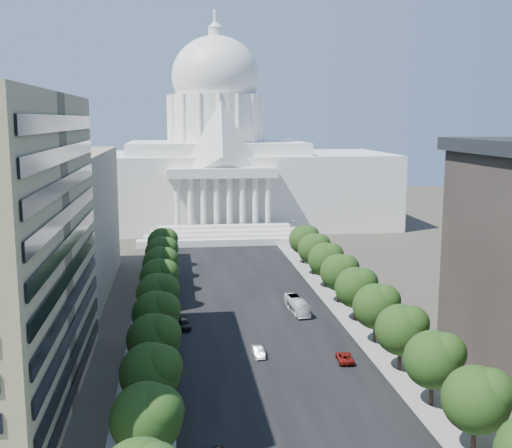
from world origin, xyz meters
name	(u,v)px	position (x,y,z in m)	size (l,w,h in m)	color
road_asphalt	(247,297)	(0.00, 90.00, 0.00)	(30.00, 260.00, 0.01)	black
sidewalk_left	(156,300)	(-19.00, 90.00, 0.00)	(8.00, 260.00, 0.02)	gray
sidewalk_right	(336,294)	(19.00, 90.00, 0.00)	(8.00, 260.00, 0.02)	gray
capitol	(217,168)	(0.00, 184.89, 20.01)	(120.00, 56.00, 73.00)	white
office_block_left_far	(17,223)	(-48.00, 100.00, 15.00)	(38.00, 52.00, 30.00)	gray
tree_l_b	(149,417)	(-17.66, 23.81, 6.45)	(7.79, 7.60, 9.97)	#33261C
tree_l_c	(153,372)	(-17.66, 35.81, 6.45)	(7.79, 7.60, 9.97)	#33261C
tree_l_d	(156,339)	(-17.66, 47.81, 6.45)	(7.79, 7.60, 9.97)	#33261C
tree_l_e	(158,313)	(-17.66, 59.81, 6.45)	(7.79, 7.60, 9.97)	#33261C
tree_l_f	(159,293)	(-17.66, 71.81, 6.45)	(7.79, 7.60, 9.97)	#33261C
tree_l_g	(161,277)	(-17.66, 83.81, 6.45)	(7.79, 7.60, 9.97)	#33261C
tree_l_h	(162,263)	(-17.66, 95.81, 6.45)	(7.79, 7.60, 9.97)	#33261C
tree_l_i	(163,252)	(-17.66, 107.81, 6.45)	(7.79, 7.60, 9.97)	#33261C
tree_l_j	(164,242)	(-17.66, 119.81, 6.45)	(7.79, 7.60, 9.97)	#33261C
tree_r_b	(480,398)	(18.34, 23.81, 6.45)	(7.79, 7.60, 9.97)	#33261C
tree_r_c	(436,358)	(18.34, 35.81, 6.45)	(7.79, 7.60, 9.97)	#33261C
tree_r_d	(403,328)	(18.34, 47.81, 6.45)	(7.79, 7.60, 9.97)	#33261C
tree_r_e	(378,305)	(18.34, 59.81, 6.45)	(7.79, 7.60, 9.97)	#33261C
tree_r_f	(357,286)	(18.34, 71.81, 6.45)	(7.79, 7.60, 9.97)	#33261C
tree_r_g	(341,271)	(18.34, 83.81, 6.45)	(7.79, 7.60, 9.97)	#33261C
tree_r_h	(327,258)	(18.34, 95.81, 6.45)	(7.79, 7.60, 9.97)	#33261C
tree_r_i	(315,248)	(18.34, 107.81, 6.45)	(7.79, 7.60, 9.97)	#33261C
tree_r_j	(305,239)	(18.34, 119.81, 6.45)	(7.79, 7.60, 9.97)	#33261C
streetlight_b	(450,364)	(19.90, 35.00, 5.82)	(2.61, 0.44, 9.00)	gray
streetlight_c	(387,308)	(19.90, 60.00, 5.82)	(2.61, 0.44, 9.00)	gray
streetlight_d	(347,273)	(19.90, 85.00, 5.82)	(2.61, 0.44, 9.00)	gray
streetlight_e	(319,248)	(19.90, 110.00, 5.82)	(2.61, 0.44, 9.00)	gray
streetlight_f	(300,231)	(19.90, 135.00, 5.82)	(2.61, 0.44, 9.00)	gray
car_silver	(258,352)	(-2.16, 55.95, 0.73)	(1.55, 4.43, 1.46)	#A5A7AD
car_red	(345,357)	(10.74, 52.01, 0.69)	(2.28, 4.94, 1.37)	maroon
car_dark_b	(184,324)	(-13.50, 71.08, 0.76)	(2.13, 5.23, 1.52)	black
city_bus	(297,305)	(8.25, 77.81, 1.43)	(2.41, 10.28, 2.86)	white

